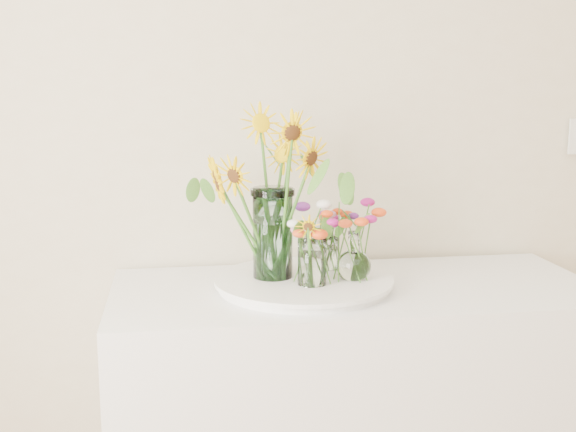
% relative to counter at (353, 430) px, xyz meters
% --- Properties ---
extents(counter, '(1.40, 0.60, 0.90)m').
position_rel_counter_xyz_m(counter, '(0.00, 0.00, 0.00)').
color(counter, white).
rests_on(counter, ground_plane).
extents(tray, '(0.49, 0.49, 0.02)m').
position_rel_counter_xyz_m(tray, '(-0.15, 0.00, 0.46)').
color(tray, white).
rests_on(tray, counter).
extents(mason_jar, '(0.14, 0.14, 0.26)m').
position_rel_counter_xyz_m(mason_jar, '(-0.24, 0.03, 0.61)').
color(mason_jar, '#ACD9D9').
rests_on(mason_jar, tray).
extents(sunflower_bouquet, '(0.80, 0.80, 0.50)m').
position_rel_counter_xyz_m(sunflower_bouquet, '(-0.24, 0.03, 0.72)').
color(sunflower_bouquet, yellow).
rests_on(sunflower_bouquet, tray).
extents(small_vase_a, '(0.09, 0.09, 0.14)m').
position_rel_counter_xyz_m(small_vase_a, '(-0.14, -0.07, 0.54)').
color(small_vase_a, white).
rests_on(small_vase_a, tray).
extents(wildflower_posy_a, '(0.21, 0.21, 0.23)m').
position_rel_counter_xyz_m(wildflower_posy_a, '(-0.14, -0.07, 0.59)').
color(wildflower_posy_a, '#EA4514').
rests_on(wildflower_posy_a, tray).
extents(small_vase_b, '(0.11, 0.11, 0.14)m').
position_rel_counter_xyz_m(small_vase_b, '(-0.01, -0.03, 0.55)').
color(small_vase_b, white).
rests_on(small_vase_b, tray).
extents(wildflower_posy_b, '(0.23, 0.23, 0.23)m').
position_rel_counter_xyz_m(wildflower_posy_b, '(-0.01, -0.03, 0.59)').
color(wildflower_posy_b, '#EA4514').
rests_on(wildflower_posy_b, tray).
extents(small_vase_c, '(0.06, 0.06, 0.11)m').
position_rel_counter_xyz_m(small_vase_c, '(-0.06, 0.09, 0.53)').
color(small_vase_c, white).
rests_on(small_vase_c, tray).
extents(wildflower_posy_c, '(0.17, 0.17, 0.20)m').
position_rel_counter_xyz_m(wildflower_posy_c, '(-0.06, 0.09, 0.57)').
color(wildflower_posy_c, '#EA4514').
rests_on(wildflower_posy_c, tray).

